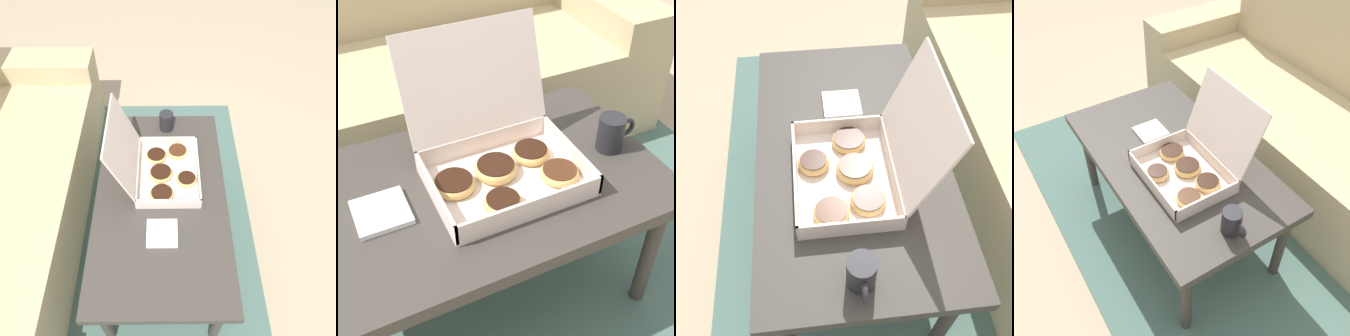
% 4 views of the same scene
% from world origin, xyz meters
% --- Properties ---
extents(ground_plane, '(12.00, 12.00, 0.00)m').
position_xyz_m(ground_plane, '(0.00, 0.00, 0.00)').
color(ground_plane, tan).
extents(area_rug, '(2.36, 1.84, 0.01)m').
position_xyz_m(area_rug, '(0.00, 0.30, 0.01)').
color(area_rug, '#4C6B60').
rests_on(area_rug, ground_plane).
extents(coffee_table, '(1.08, 0.60, 0.47)m').
position_xyz_m(coffee_table, '(0.00, -0.10, 0.42)').
color(coffee_table, '#3D3833').
rests_on(coffee_table, ground_plane).
extents(pastry_box, '(0.39, 0.40, 0.34)m').
position_xyz_m(pastry_box, '(0.12, -0.09, 0.53)').
color(pastry_box, silver).
rests_on(pastry_box, coffee_table).
extents(coffee_mug, '(0.12, 0.07, 0.10)m').
position_xyz_m(coffee_mug, '(0.45, -0.13, 0.52)').
color(coffee_mug, '#232328').
rests_on(coffee_mug, coffee_table).
extents(napkin_stack, '(0.13, 0.13, 0.01)m').
position_xyz_m(napkin_stack, '(-0.20, -0.10, 0.48)').
color(napkin_stack, white).
rests_on(napkin_stack, coffee_table).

